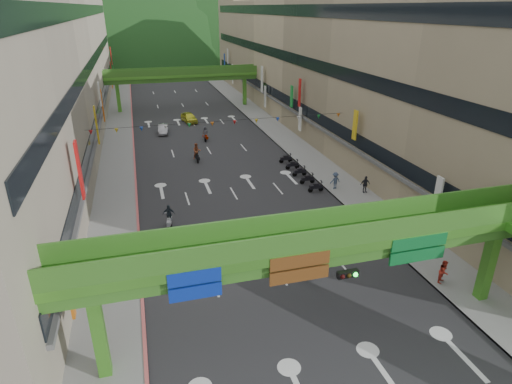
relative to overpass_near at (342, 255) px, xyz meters
name	(u,v)px	position (x,y,z in m)	size (l,w,h in m)	color
road_slab	(197,130)	(-0.93, 44.62, -5.20)	(18.00, 140.00, 0.02)	#28282B
sidewalk_left	(119,135)	(-11.93, 44.62, -5.13)	(4.00, 140.00, 0.15)	gray
sidewalk_right	(269,125)	(10.07, 44.62, -5.13)	(4.00, 140.00, 0.15)	gray
curb_left	(133,134)	(-10.03, 44.62, -5.12)	(0.20, 140.00, 0.18)	#CC5959
curb_right	(257,125)	(8.17, 44.62, -5.12)	(0.20, 140.00, 0.18)	gray
building_row_left	(44,68)	(-19.86, 44.62, 4.25)	(12.80, 95.00, 19.00)	#9E937F
building_row_right	(320,59)	(18.00, 44.62, 4.25)	(12.80, 95.00, 19.00)	gray
overpass_near	(342,255)	(0.00, 0.00, 0.00)	(28.00, 12.27, 7.10)	#4C9E2D
overpass_far	(183,78)	(-0.93, 59.62, 0.20)	(28.00, 2.20, 7.10)	#4C9E2D
hill_left	(112,56)	(-15.93, 154.62, -5.21)	(168.00, 140.00, 112.00)	#1C4419
hill_right	(210,49)	(24.07, 174.62, -5.21)	(208.00, 176.00, 128.00)	#1C4419
bunting_string	(224,123)	(-0.93, 24.62, 0.75)	(26.00, 0.36, 0.47)	black
scooter_rider_near	(305,261)	(0.64, 6.03, -4.15)	(0.78, 1.58, 2.21)	black
scooter_rider_mid	(197,152)	(-2.96, 30.82, -4.05)	(0.95, 1.60, 2.22)	black
scooter_rider_left	(169,216)	(-7.53, 15.32, -4.20)	(1.02, 1.60, 2.01)	#9FA1A9
scooter_rider_far	(205,134)	(-0.64, 38.91, -4.21)	(0.88, 1.59, 1.98)	#811600
parked_scooter_row	(300,171)	(6.87, 23.25, -4.68)	(1.60, 9.35, 1.08)	black
car_silver	(163,129)	(-5.81, 44.19, -4.58)	(1.33, 3.81, 1.26)	#A3A1A8
car_yellow	(189,117)	(-1.42, 49.69, -4.46)	(1.77, 4.40, 1.50)	yellow
pedestrian_red	(444,273)	(8.87, 2.62, -4.41)	(0.77, 0.60, 1.58)	#A8271A
pedestrian_dark	(365,186)	(11.23, 17.18, -4.38)	(0.96, 0.40, 1.65)	black
pedestrian_blue	(335,182)	(8.87, 18.84, -4.36)	(0.78, 0.50, 1.68)	#354259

